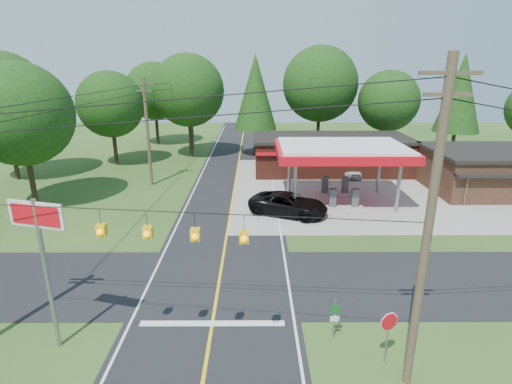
{
  "coord_description": "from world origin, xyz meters",
  "views": [
    {
      "loc": [
        1.92,
        -18.82,
        11.17
      ],
      "look_at": [
        2.0,
        7.0,
        2.8
      ],
      "focal_mm": 28.0,
      "sensor_mm": 36.0,
      "label": 1
    }
  ],
  "objects_px": {
    "suv_car": "(288,204)",
    "sedan_car": "(352,169)",
    "big_stop_sign": "(41,242)",
    "octagonal_stop_sign": "(389,326)",
    "gas_canopy": "(342,152)"
  },
  "relations": [
    {
      "from": "suv_car",
      "to": "sedan_car",
      "type": "distance_m",
      "value": 13.31
    },
    {
      "from": "big_stop_sign",
      "to": "octagonal_stop_sign",
      "type": "relative_size",
      "value": 2.85
    },
    {
      "from": "octagonal_stop_sign",
      "to": "big_stop_sign",
      "type": "bearing_deg",
      "value": 175.65
    },
    {
      "from": "suv_car",
      "to": "sedan_car",
      "type": "bearing_deg",
      "value": -10.58
    },
    {
      "from": "big_stop_sign",
      "to": "gas_canopy",
      "type": "bearing_deg",
      "value": 49.83
    },
    {
      "from": "gas_canopy",
      "to": "suv_car",
      "type": "xyz_separation_m",
      "value": [
        -4.5,
        -3.0,
        -3.43
      ]
    },
    {
      "from": "gas_canopy",
      "to": "sedan_car",
      "type": "xyz_separation_m",
      "value": [
        3.0,
        8.0,
        -3.53
      ]
    },
    {
      "from": "gas_canopy",
      "to": "sedan_car",
      "type": "bearing_deg",
      "value": 69.44
    },
    {
      "from": "gas_canopy",
      "to": "sedan_car",
      "type": "height_order",
      "value": "gas_canopy"
    },
    {
      "from": "suv_car",
      "to": "big_stop_sign",
      "type": "xyz_separation_m",
      "value": [
        -10.7,
        -15.01,
        3.89
      ]
    },
    {
      "from": "gas_canopy",
      "to": "octagonal_stop_sign",
      "type": "relative_size",
      "value": 4.7
    },
    {
      "from": "octagonal_stop_sign",
      "to": "suv_car",
      "type": "bearing_deg",
      "value": 98.87
    },
    {
      "from": "sedan_car",
      "to": "octagonal_stop_sign",
      "type": "bearing_deg",
      "value": -89.3
    },
    {
      "from": "big_stop_sign",
      "to": "octagonal_stop_sign",
      "type": "xyz_separation_m",
      "value": [
        13.2,
        -1.0,
        -3.06
      ]
    },
    {
      "from": "gas_canopy",
      "to": "sedan_car",
      "type": "relative_size",
      "value": 2.45
    }
  ]
}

